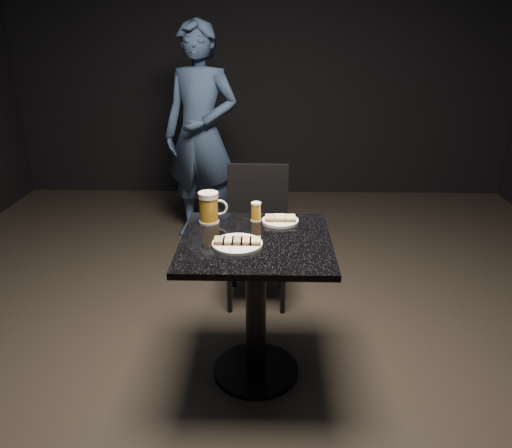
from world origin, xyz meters
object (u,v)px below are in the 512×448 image
(plate_large, at_px, (237,244))
(patron, at_px, (201,135))
(plate_small, at_px, (280,221))
(table, at_px, (256,286))
(chair, at_px, (257,225))
(beer_tumbler, at_px, (256,212))
(beer_mug, at_px, (209,207))

(plate_large, bearing_deg, patron, 102.19)
(plate_large, bearing_deg, plate_small, 55.41)
(plate_small, distance_m, table, 0.35)
(chair, bearing_deg, beer_tumbler, -89.29)
(patron, relative_size, table, 2.30)
(plate_large, distance_m, plate_small, 0.35)
(patron, bearing_deg, table, -56.01)
(patron, xyz_separation_m, beer_tumbler, (0.48, -1.56, -0.06))
(plate_large, height_order, plate_small, same)
(beer_tumbler, bearing_deg, patron, 107.13)
(plate_small, bearing_deg, table, -117.99)
(table, bearing_deg, beer_tumbler, 91.20)
(plate_large, bearing_deg, table, 39.83)
(table, bearing_deg, beer_mug, 138.21)
(beer_mug, distance_m, beer_tumbler, 0.24)
(beer_mug, height_order, chair, beer_mug)
(chair, bearing_deg, table, -89.14)
(beer_mug, bearing_deg, chair, 69.23)
(beer_mug, distance_m, chair, 0.72)
(table, distance_m, beer_mug, 0.45)
(plate_large, bearing_deg, beer_tumbler, 75.94)
(beer_tumbler, bearing_deg, beer_mug, -173.50)
(plate_small, bearing_deg, plate_large, -124.59)
(beer_mug, bearing_deg, plate_large, -60.99)
(table, relative_size, chair, 0.87)
(beer_mug, height_order, beer_tumbler, beer_mug)
(plate_large, xyz_separation_m, plate_small, (0.20, 0.29, 0.00))
(table, height_order, beer_mug, beer_mug)
(plate_small, xyz_separation_m, patron, (-0.60, 1.58, 0.10))
(beer_tumbler, bearing_deg, plate_small, -8.71)
(plate_large, xyz_separation_m, table, (0.08, 0.07, -0.25))
(table, xyz_separation_m, beer_mug, (-0.24, 0.21, 0.32))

